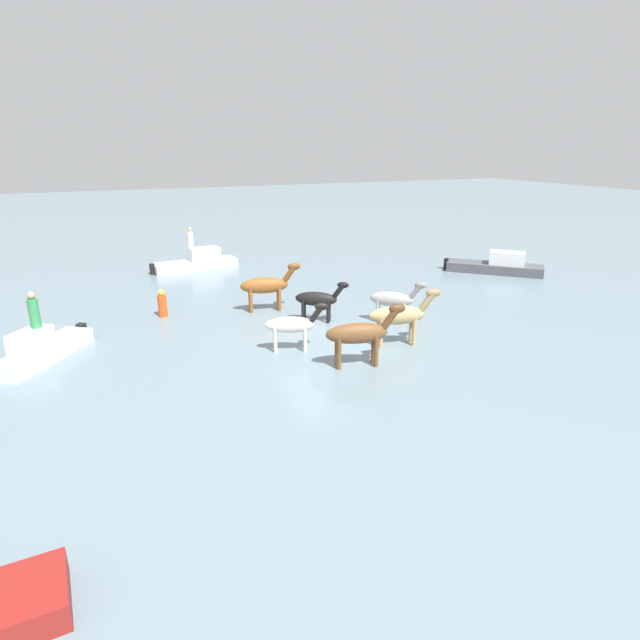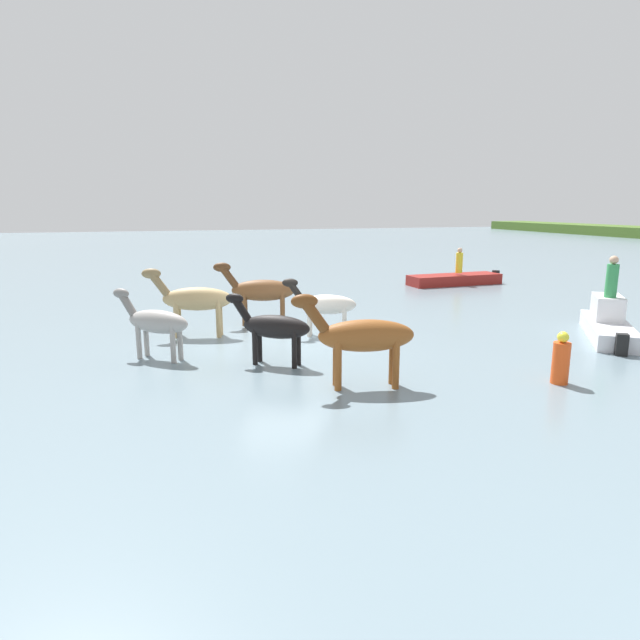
% 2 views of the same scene
% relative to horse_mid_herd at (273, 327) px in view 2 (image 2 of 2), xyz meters
% --- Properties ---
extents(ground_plane, '(142.29, 142.29, 0.00)m').
position_rel_horse_mid_herd_xyz_m(ground_plane, '(-1.85, 0.64, -0.92)').
color(ground_plane, slate).
extents(horse_mid_herd, '(1.52, 1.95, 1.68)m').
position_rel_horse_mid_herd_xyz_m(horse_mid_herd, '(0.00, 0.00, 0.00)').
color(horse_mid_herd, black).
rests_on(horse_mid_herd, ground_plane).
extents(horse_dark_mare, '(1.09, 2.13, 1.68)m').
position_rel_horse_mid_herd_xyz_m(horse_dark_mare, '(-2.45, 2.04, 0.00)').
color(horse_dark_mare, silver).
rests_on(horse_dark_mare, ground_plane).
extents(horse_lead, '(1.07, 2.57, 1.99)m').
position_rel_horse_mid_herd_xyz_m(horse_lead, '(-3.48, -1.57, 0.17)').
color(horse_lead, tan).
rests_on(horse_lead, ground_plane).
extents(horse_rear_stallion, '(1.67, 1.92, 1.72)m').
position_rel_horse_mid_herd_xyz_m(horse_rear_stallion, '(-1.31, -2.67, 0.02)').
color(horse_rear_stallion, '#9E9993').
rests_on(horse_rear_stallion, ground_plane).
extents(horse_chestnut_trailing, '(1.07, 2.57, 2.00)m').
position_rel_horse_mid_herd_xyz_m(horse_chestnut_trailing, '(-4.51, 0.55, 0.18)').
color(horse_chestnut_trailing, brown).
rests_on(horse_chestnut_trailing, ground_plane).
extents(horse_pinto_flank, '(0.98, 2.59, 2.00)m').
position_rel_horse_mid_herd_xyz_m(horse_pinto_flank, '(2.17, 1.41, 0.18)').
color(horse_pinto_flank, brown).
rests_on(horse_pinto_flank, ground_plane).
extents(boat_motor_center, '(1.56, 4.86, 0.74)m').
position_rel_horse_mid_herd_xyz_m(boat_motor_center, '(-10.72, 11.21, -0.75)').
color(boat_motor_center, maroon).
rests_on(boat_motor_center, ground_plane).
extents(boat_tender_starboard, '(3.68, 3.04, 1.31)m').
position_rel_horse_mid_herd_xyz_m(boat_tender_starboard, '(0.10, 9.82, -0.62)').
color(boat_tender_starboard, silver).
rests_on(boat_tender_starboard, ground_plane).
extents(person_boatman_standing, '(0.32, 0.32, 1.19)m').
position_rel_horse_mid_herd_xyz_m(person_boatman_standing, '(-10.52, 11.28, 0.21)').
color(person_boatman_standing, yellow).
rests_on(person_boatman_standing, boat_motor_center).
extents(person_watcher_seated, '(0.32, 0.32, 1.19)m').
position_rel_horse_mid_herd_xyz_m(person_watcher_seated, '(0.04, 9.84, 0.79)').
color(person_watcher_seated, '#338C4C').
rests_on(person_watcher_seated, boat_tender_starboard).
extents(buoy_channel_marker, '(0.36, 0.36, 1.14)m').
position_rel_horse_mid_herd_xyz_m(buoy_channel_marker, '(3.17, 5.57, -0.41)').
color(buoy_channel_marker, '#E54C19').
rests_on(buoy_channel_marker, ground_plane).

